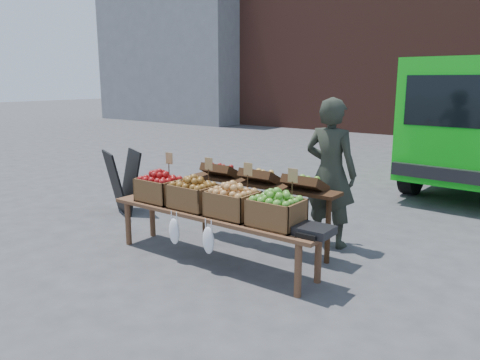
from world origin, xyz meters
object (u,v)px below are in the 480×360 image
Objects in this scene: crate_golden_apples at (160,190)px; crate_green_apples at (276,213)px; crate_red_apples at (233,204)px; crate_russet_pears at (194,196)px; display_bench at (213,237)px; weighing_scale at (314,230)px; chalkboard_sign at (123,182)px; back_table at (260,205)px; vendor at (330,173)px.

crate_green_apples is at bearing 0.00° from crate_golden_apples.
crate_russet_pears is at bearing 180.00° from crate_red_apples.
weighing_scale is (1.25, 0.00, 0.33)m from display_bench.
crate_green_apples is at bearing 0.00° from crate_red_apples.
chalkboard_sign is 1.93× the size of crate_red_apples.
weighing_scale is at bearing 13.96° from chalkboard_sign.
display_bench is (2.39, -0.71, -0.20)m from chalkboard_sign.
crate_golden_apples is 0.55m from crate_russet_pears.
back_table is at bearing 59.84° from crate_russet_pears.
crate_green_apples reaches higher than weighing_scale.
vendor is at bearing 110.29° from weighing_scale.
back_table is at bearing 78.74° from display_bench.
display_bench is 5.40× the size of crate_green_apples.
back_table is 4.20× the size of crate_russet_pears.
back_table is at bearing 41.89° from vendor.
crate_red_apples is (0.55, 0.00, 0.00)m from crate_russet_pears.
vendor is 1.39m from crate_red_apples.
back_table reaches higher than crate_green_apples.
chalkboard_sign is 3.71m from weighing_scale.
weighing_scale is at bearing 0.00° from display_bench.
display_bench is 5.40× the size of crate_russet_pears.
display_bench is at bearing 0.00° from crate_golden_apples.
vendor is 0.93m from back_table.
back_table reaches higher than chalkboard_sign.
crate_red_apples is 1.47× the size of weighing_scale.
crate_green_apples is at bearing -46.57° from back_table.
display_bench is 0.93m from crate_green_apples.
vendor is 3.61× the size of crate_golden_apples.
vendor is at bearing 50.48° from crate_russet_pears.
crate_golden_apples is 2.08m from weighing_scale.
display_bench is 0.51m from crate_russet_pears.
back_table is 4.20× the size of crate_red_apples.
crate_golden_apples is at bearing 0.62° from chalkboard_sign.
chalkboard_sign is 0.36× the size of display_bench.
chalkboard_sign is at bearing 169.02° from weighing_scale.
chalkboard_sign is 2.76m from crate_red_apples.
weighing_scale is at bearing 0.00° from crate_golden_apples.
back_table is 4.20× the size of crate_green_apples.
crate_green_apples is at bearing 12.55° from chalkboard_sign.
vendor reaches higher than crate_russet_pears.
chalkboard_sign is at bearing 10.88° from vendor.
vendor is at bearing 38.53° from crate_golden_apples.
back_table is 0.77m from display_bench.
display_bench is at bearing 0.00° from crate_russet_pears.
crate_golden_apples is 1.00× the size of crate_red_apples.
crate_golden_apples reaches higher than weighing_scale.
crate_red_apples is at bearing 0.00° from crate_golden_apples.
crate_green_apples is at bearing 92.76° from vendor.
crate_red_apples is (-0.50, -1.28, -0.19)m from vendor.
crate_russet_pears is at bearing 6.46° from chalkboard_sign.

